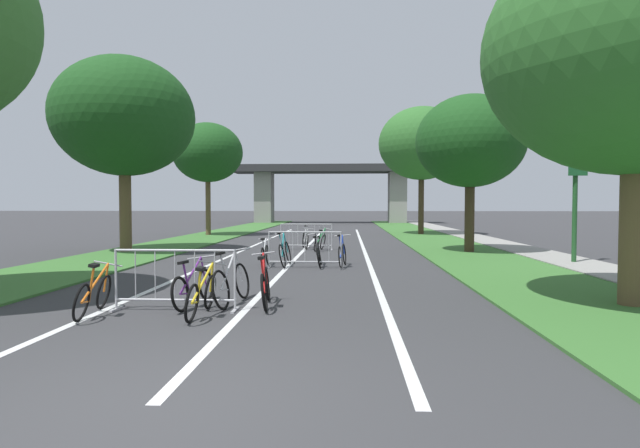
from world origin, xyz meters
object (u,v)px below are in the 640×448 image
bicycle_silver_10 (232,283)px  bicycle_silver_0 (265,255)px  bicycle_red_4 (265,286)px  bicycle_yellow_6 (202,295)px  bicycle_black_7 (318,253)px  bicycle_white_2 (305,240)px  tree_left_pine_far (124,117)px  crowd_barrier_nearest (175,280)px  crowd_barrier_third (306,237)px  bicycle_purple_3 (193,287)px  bicycle_green_1 (320,242)px  bicycle_orange_5 (94,294)px  tree_right_oak_mid (637,48)px  tree_right_oak_near (422,144)px  lamppost_with_sign (576,156)px  bicycle_blue_8 (342,254)px  tree_right_cypress_far (470,142)px  bicycle_teal_9 (285,253)px  crowd_barrier_second (305,250)px  tree_left_maple_mid (208,153)px

bicycle_silver_10 → bicycle_silver_0: bearing=101.0°
bicycle_red_4 → bicycle_yellow_6: (-0.90, -0.82, -0.02)m
bicycle_black_7 → bicycle_silver_10: size_ratio=1.01×
bicycle_white_2 → bicycle_silver_10: (-0.35, -11.75, 0.02)m
tree_left_pine_far → crowd_barrier_nearest: 12.49m
crowd_barrier_nearest → crowd_barrier_third: (1.28, 11.75, 0.00)m
tree_left_pine_far → bicycle_purple_3: bearing=-60.0°
bicycle_green_1 → bicycle_orange_5: size_ratio=1.01×
bicycle_black_7 → tree_left_pine_far: bearing=150.8°
tree_right_oak_mid → tree_right_oak_near: tree_right_oak_near is taller
bicycle_yellow_6 → bicycle_silver_10: bicycle_silver_10 is taller
lamppost_with_sign → bicycle_blue_8: 7.65m
bicycle_green_1 → bicycle_purple_3: bicycle_green_1 is taller
crowd_barrier_nearest → bicycle_black_7: bearing=71.8°
bicycle_purple_3 → bicycle_orange_5: bicycle_orange_5 is taller
bicycle_green_1 → bicycle_white_2: bicycle_white_2 is taller
tree_right_cypress_far → bicycle_white_2: tree_right_cypress_far is taller
bicycle_red_4 → crowd_barrier_nearest: bearing=-170.0°
tree_right_oak_near → bicycle_orange_5: bearing=-110.7°
crowd_barrier_nearest → tree_left_pine_far: bearing=118.2°
lamppost_with_sign → bicycle_purple_3: bearing=-144.7°
tree_left_pine_far → bicycle_blue_8: bearing=-25.7°
bicycle_white_2 → bicycle_orange_5: size_ratio=1.07×
tree_right_oak_near → bicycle_yellow_6: tree_right_oak_near is taller
bicycle_green_1 → bicycle_teal_9: (-0.76, -5.07, 0.04)m
bicycle_red_4 → bicycle_black_7: (0.60, 5.88, 0.02)m
bicycle_orange_5 → bicycle_black_7: bearing=56.5°
bicycle_black_7 → crowd_barrier_nearest: bearing=-110.1°
lamppost_with_sign → tree_right_cypress_far: bearing=122.6°
lamppost_with_sign → bicycle_black_7: 8.29m
bicycle_silver_0 → bicycle_green_1: 5.29m
bicycle_blue_8 → crowd_barrier_second: bearing=-154.4°
crowd_barrier_second → bicycle_silver_0: crowd_barrier_second is taller
bicycle_teal_9 → bicycle_green_1: bearing=83.3°
tree_right_oak_mid → bicycle_green_1: size_ratio=4.19×
bicycle_orange_5 → bicycle_yellow_6: bicycle_orange_5 is taller
bicycle_white_2 → bicycle_red_4: bicycle_white_2 is taller
bicycle_green_1 → bicycle_black_7: (0.22, -5.04, 0.02)m
crowd_barrier_nearest → bicycle_orange_5: 1.29m
tree_left_maple_mid → bicycle_green_1: tree_left_maple_mid is taller
tree_right_oak_near → crowd_barrier_third: size_ratio=3.62×
crowd_barrier_second → bicycle_silver_0: (-1.20, 0.36, -0.18)m
bicycle_white_2 → tree_right_oak_near: bearing=-133.5°
tree_right_oak_near → crowd_barrier_third: bearing=-120.1°
crowd_barrier_nearest → bicycle_green_1: crowd_barrier_nearest is taller
tree_left_pine_far → tree_right_oak_mid: bearing=-35.5°
bicycle_silver_0 → bicycle_red_4: bicycle_red_4 is taller
tree_left_maple_mid → tree_right_cypress_far: (12.80, -10.05, -0.70)m
tree_left_maple_mid → bicycle_yellow_6: size_ratio=4.04×
crowd_barrier_third → bicycle_silver_10: crowd_barrier_third is taller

